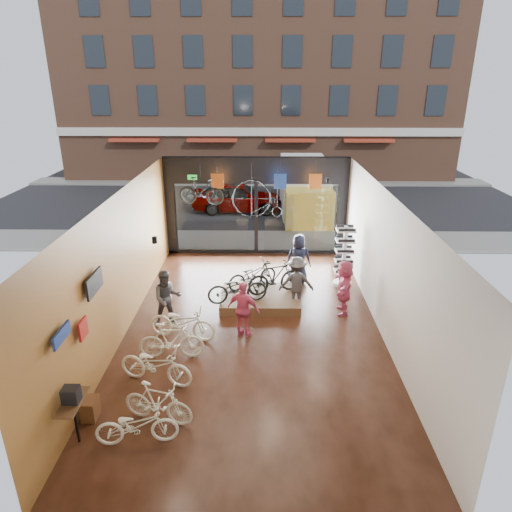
{
  "coord_description": "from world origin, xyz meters",
  "views": [
    {
      "loc": [
        0.23,
        -11.1,
        6.54
      ],
      "look_at": [
        0.06,
        1.4,
        1.64
      ],
      "focal_mm": 32.0,
      "sensor_mm": 36.0,
      "label": 1
    }
  ],
  "objects_px": {
    "floor_bike_2": "(156,365)",
    "floor_bike_4": "(182,322)",
    "penny_farthing": "(260,200)",
    "floor_bike_0": "(137,425)",
    "customer_1": "(167,298)",
    "display_bike_left": "(237,288)",
    "customer_5": "(344,287)",
    "display_platform": "(260,299)",
    "street_car": "(237,197)",
    "floor_bike_1": "(158,403)",
    "display_bike_mid": "(275,277)",
    "customer_4": "(299,259)",
    "sunglasses_rack": "(344,256)",
    "floor_bike_3": "(171,341)",
    "hung_bike": "(201,191)",
    "customer_3": "(297,282)",
    "customer_2": "(244,310)",
    "box_truck": "(305,191)",
    "display_bike_right": "(252,275)"
  },
  "relations": [
    {
      "from": "street_car",
      "to": "customer_2",
      "type": "distance_m",
      "value": 12.39
    },
    {
      "from": "floor_bike_2",
      "to": "penny_farthing",
      "type": "distance_m",
      "value": 7.68
    },
    {
      "from": "customer_3",
      "to": "customer_4",
      "type": "relative_size",
      "value": 0.94
    },
    {
      "from": "floor_bike_1",
      "to": "floor_bike_4",
      "type": "relative_size",
      "value": 0.82
    },
    {
      "from": "display_bike_mid",
      "to": "customer_5",
      "type": "relative_size",
      "value": 1.07
    },
    {
      "from": "street_car",
      "to": "floor_bike_3",
      "type": "height_order",
      "value": "street_car"
    },
    {
      "from": "floor_bike_0",
      "to": "box_truck",
      "type": "bearing_deg",
      "value": -23.22
    },
    {
      "from": "floor_bike_1",
      "to": "customer_1",
      "type": "height_order",
      "value": "customer_1"
    },
    {
      "from": "floor_bike_3",
      "to": "hung_bike",
      "type": "bearing_deg",
      "value": -3.43
    },
    {
      "from": "floor_bike_4",
      "to": "floor_bike_2",
      "type": "bearing_deg",
      "value": -175.8
    },
    {
      "from": "display_platform",
      "to": "customer_5",
      "type": "distance_m",
      "value": 2.6
    },
    {
      "from": "display_platform",
      "to": "sunglasses_rack",
      "type": "bearing_deg",
      "value": 26.98
    },
    {
      "from": "floor_bike_0",
      "to": "display_bike_mid",
      "type": "xyz_separation_m",
      "value": [
        2.75,
        5.97,
        0.42
      ]
    },
    {
      "from": "display_bike_mid",
      "to": "customer_5",
      "type": "bearing_deg",
      "value": -130.37
    },
    {
      "from": "display_platform",
      "to": "penny_farthing",
      "type": "bearing_deg",
      "value": 90.87
    },
    {
      "from": "floor_bike_0",
      "to": "floor_bike_2",
      "type": "bearing_deg",
      "value": -5.45
    },
    {
      "from": "floor_bike_4",
      "to": "display_platform",
      "type": "distance_m",
      "value": 2.93
    },
    {
      "from": "display_platform",
      "to": "box_truck",
      "type": "bearing_deg",
      "value": 77.04
    },
    {
      "from": "display_bike_mid",
      "to": "customer_4",
      "type": "distance_m",
      "value": 1.69
    },
    {
      "from": "display_platform",
      "to": "floor_bike_1",
      "type": "bearing_deg",
      "value": -111.16
    },
    {
      "from": "customer_2",
      "to": "customer_5",
      "type": "xyz_separation_m",
      "value": [
        2.89,
        1.38,
        0.03
      ]
    },
    {
      "from": "floor_bike_0",
      "to": "customer_2",
      "type": "height_order",
      "value": "customer_2"
    },
    {
      "from": "box_truck",
      "to": "customer_2",
      "type": "distance_m",
      "value": 11.67
    },
    {
      "from": "floor_bike_0",
      "to": "customer_5",
      "type": "bearing_deg",
      "value": -48.81
    },
    {
      "from": "floor_bike_2",
      "to": "customer_1",
      "type": "distance_m",
      "value": 2.68
    },
    {
      "from": "display_bike_left",
      "to": "display_bike_mid",
      "type": "xyz_separation_m",
      "value": [
        1.12,
        0.64,
        0.06
      ]
    },
    {
      "from": "hung_bike",
      "to": "floor_bike_2",
      "type": "bearing_deg",
      "value": -172.3
    },
    {
      "from": "street_car",
      "to": "display_bike_mid",
      "type": "height_order",
      "value": "street_car"
    },
    {
      "from": "street_car",
      "to": "floor_bike_1",
      "type": "bearing_deg",
      "value": 177.17
    },
    {
      "from": "floor_bike_1",
      "to": "display_bike_mid",
      "type": "height_order",
      "value": "display_bike_mid"
    },
    {
      "from": "customer_3",
      "to": "floor_bike_2",
      "type": "bearing_deg",
      "value": 48.95
    },
    {
      "from": "floor_bike_0",
      "to": "penny_farthing",
      "type": "height_order",
      "value": "penny_farthing"
    },
    {
      "from": "floor_bike_0",
      "to": "display_bike_right",
      "type": "height_order",
      "value": "display_bike_right"
    },
    {
      "from": "floor_bike_1",
      "to": "display_bike_left",
      "type": "distance_m",
      "value": 4.93
    },
    {
      "from": "hung_bike",
      "to": "display_bike_left",
      "type": "bearing_deg",
      "value": -146.04
    },
    {
      "from": "customer_1",
      "to": "floor_bike_1",
      "type": "bearing_deg",
      "value": -100.23
    },
    {
      "from": "display_platform",
      "to": "customer_5",
      "type": "height_order",
      "value": "customer_5"
    },
    {
      "from": "floor_bike_2",
      "to": "floor_bike_4",
      "type": "xyz_separation_m",
      "value": [
        0.29,
        1.91,
        0.01
      ]
    },
    {
      "from": "floor_bike_1",
      "to": "customer_2",
      "type": "xyz_separation_m",
      "value": [
        1.6,
        3.33,
        0.34
      ]
    },
    {
      "from": "floor_bike_1",
      "to": "display_platform",
      "type": "height_order",
      "value": "floor_bike_1"
    },
    {
      "from": "street_car",
      "to": "floor_bike_4",
      "type": "relative_size",
      "value": 2.51
    },
    {
      "from": "floor_bike_0",
      "to": "customer_5",
      "type": "distance_m",
      "value": 7.14
    },
    {
      "from": "penny_farthing",
      "to": "display_bike_right",
      "type": "bearing_deg",
      "value": -94.55
    },
    {
      "from": "floor_bike_2",
      "to": "floor_bike_4",
      "type": "distance_m",
      "value": 1.93
    },
    {
      "from": "display_bike_left",
      "to": "customer_3",
      "type": "distance_m",
      "value": 1.8
    },
    {
      "from": "floor_bike_0",
      "to": "customer_1",
      "type": "height_order",
      "value": "customer_1"
    },
    {
      "from": "display_bike_left",
      "to": "customer_5",
      "type": "relative_size",
      "value": 1.08
    },
    {
      "from": "street_car",
      "to": "floor_bike_2",
      "type": "bearing_deg",
      "value": 175.63
    },
    {
      "from": "display_bike_mid",
      "to": "customer_2",
      "type": "relative_size",
      "value": 1.11
    },
    {
      "from": "display_bike_left",
      "to": "customer_4",
      "type": "bearing_deg",
      "value": -56.57
    }
  ]
}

